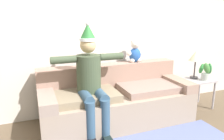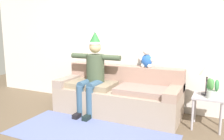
{
  "view_description": "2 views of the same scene",
  "coord_description": "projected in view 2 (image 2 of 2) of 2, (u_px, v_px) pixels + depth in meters",
  "views": [
    {
      "loc": [
        -1.17,
        -1.86,
        1.6
      ],
      "look_at": [
        -0.12,
        0.9,
        0.86
      ],
      "focal_mm": 34.22,
      "sensor_mm": 36.0,
      "label": 1
    },
    {
      "loc": [
        1.69,
        -2.86,
        1.59
      ],
      "look_at": [
        -0.02,
        0.79,
        0.85
      ],
      "focal_mm": 37.58,
      "sensor_mm": 36.0,
      "label": 2
    }
  ],
  "objects": [
    {
      "name": "area_rug",
      "position": [
        90.0,
        134.0,
        3.52
      ],
      "size": [
        2.54,
        1.12,
        0.01
      ],
      "primitive_type": "cube",
      "color": "slate",
      "rests_on": "ground_plane"
    },
    {
      "name": "table_lamp",
      "position": [
        207.0,
        71.0,
        3.68
      ],
      "size": [
        0.24,
        0.24,
        0.5
      ],
      "color": "#48464C",
      "rests_on": "side_table"
    },
    {
      "name": "side_table",
      "position": [
        208.0,
        102.0,
        3.68
      ],
      "size": [
        0.46,
        0.41,
        0.53
      ],
      "color": "#A19CA3",
      "rests_on": "ground_plane"
    },
    {
      "name": "potted_plant",
      "position": [
        212.0,
        89.0,
        3.54
      ],
      "size": [
        0.21,
        0.23,
        0.33
      ],
      "color": "#AEB8B0",
      "rests_on": "side_table"
    },
    {
      "name": "teddy_bear",
      "position": [
        147.0,
        58.0,
        4.32
      ],
      "size": [
        0.29,
        0.17,
        0.38
      ],
      "color": "#2451A1",
      "rests_on": "couch"
    },
    {
      "name": "back_wall",
      "position": [
        129.0,
        39.0,
        4.68
      ],
      "size": [
        7.0,
        0.1,
        2.7
      ],
      "primitive_type": "cube",
      "color": "beige",
      "rests_on": "ground_plane"
    },
    {
      "name": "ground_plane",
      "position": [
        91.0,
        134.0,
        3.54
      ],
      "size": [
        10.0,
        10.0,
        0.0
      ],
      "primitive_type": "plane",
      "color": "brown"
    },
    {
      "name": "person_seated",
      "position": [
        93.0,
        71.0,
        4.35
      ],
      "size": [
        1.02,
        0.77,
        1.54
      ],
      "color": "#3B4833",
      "rests_on": "ground_plane"
    },
    {
      "name": "couch",
      "position": [
        118.0,
        95.0,
        4.39
      ],
      "size": [
        2.3,
        0.89,
        0.86
      ],
      "color": "gray",
      "rests_on": "ground_plane"
    }
  ]
}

